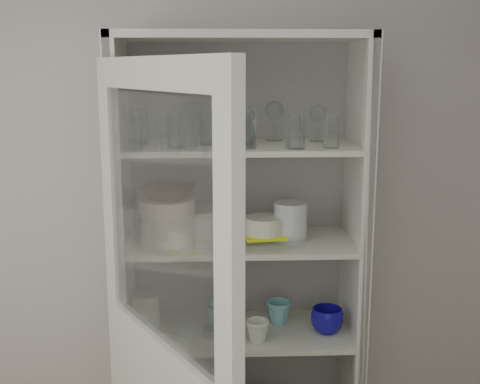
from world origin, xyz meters
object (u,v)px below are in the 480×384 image
(plate_stack_front, at_px, (167,229))
(yellow_trivet, at_px, (264,235))
(pantry_cabinet, at_px, (239,305))
(mug_teal, at_px, (279,312))
(goblet_1, at_px, (192,119))
(mug_blue, at_px, (327,320))
(plate_stack_back, at_px, (199,220))
(measuring_cups, at_px, (214,332))
(cream_bowl, at_px, (167,207))
(glass_platter, at_px, (264,239))
(goblet_0, at_px, (140,124))
(goblet_2, at_px, (274,119))
(white_ramekin, at_px, (264,225))
(white_canister, at_px, (146,310))
(mug_white, at_px, (257,331))
(teal_jar, at_px, (217,313))
(grey_bowl_stack, at_px, (291,221))
(terracotta_bowl, at_px, (166,192))
(goblet_3, at_px, (318,121))

(plate_stack_front, distance_m, yellow_trivet, 0.40)
(pantry_cabinet, height_order, mug_teal, pantry_cabinet)
(goblet_1, distance_m, mug_blue, 1.02)
(plate_stack_back, xyz_separation_m, yellow_trivet, (0.27, -0.13, -0.03))
(mug_blue, height_order, mug_teal, mug_blue)
(goblet_1, height_order, mug_blue, goblet_1)
(yellow_trivet, relative_size, measuring_cups, 1.81)
(cream_bowl, relative_size, glass_platter, 0.64)
(goblet_0, xyz_separation_m, goblet_2, (0.56, 0.05, 0.01))
(mug_blue, bearing_deg, measuring_cups, -174.09)
(cream_bowl, height_order, white_ramekin, cream_bowl)
(goblet_1, bearing_deg, measuring_cups, -61.88)
(white_canister, bearing_deg, goblet_0, 90.00)
(mug_white, distance_m, teal_jar, 0.24)
(pantry_cabinet, height_order, white_canister, pantry_cabinet)
(grey_bowl_stack, bearing_deg, mug_white, -142.08)
(white_ramekin, distance_m, measuring_cups, 0.50)
(goblet_1, xyz_separation_m, terracotta_bowl, (-0.11, -0.11, -0.28))
(goblet_2, height_order, teal_jar, goblet_2)
(yellow_trivet, bearing_deg, goblet_3, 25.95)
(plate_stack_front, relative_size, mug_blue, 1.58)
(plate_stack_back, distance_m, cream_bowl, 0.21)
(mug_blue, xyz_separation_m, white_canister, (-0.78, 0.10, 0.02))
(goblet_0, distance_m, terracotta_bowl, 0.31)
(plate_stack_front, distance_m, cream_bowl, 0.09)
(plate_stack_back, height_order, measuring_cups, plate_stack_back)
(mug_blue, xyz_separation_m, teal_jar, (-0.47, 0.10, -0.00))
(measuring_cups, bearing_deg, white_ramekin, 11.77)
(plate_stack_front, bearing_deg, goblet_1, 47.52)
(pantry_cabinet, xyz_separation_m, teal_jar, (-0.10, -0.02, -0.03))
(goblet_3, bearing_deg, grey_bowl_stack, -139.41)
(glass_platter, bearing_deg, plate_stack_front, -179.67)
(plate_stack_back, relative_size, white_canister, 1.63)
(goblet_0, xyz_separation_m, mug_white, (0.48, -0.20, -0.83))
(cream_bowl, bearing_deg, goblet_2, 18.57)
(goblet_3, height_order, white_ramekin, goblet_3)
(plate_stack_back, relative_size, terracotta_bowl, 1.07)
(plate_stack_front, height_order, white_ramekin, plate_stack_front)
(mug_teal, bearing_deg, mug_blue, -44.61)
(goblet_1, relative_size, yellow_trivet, 1.11)
(mug_blue, relative_size, white_canister, 0.95)
(mug_blue, bearing_deg, teal_jar, 171.09)
(white_canister, bearing_deg, terracotta_bowl, -35.81)
(goblet_1, xyz_separation_m, goblet_2, (0.34, 0.04, -0.00))
(pantry_cabinet, distance_m, grey_bowl_stack, 0.46)
(terracotta_bowl, height_order, mug_white, terracotta_bowl)
(goblet_2, distance_m, terracotta_bowl, 0.55)
(cream_bowl, bearing_deg, white_canister, 144.19)
(terracotta_bowl, xyz_separation_m, teal_jar, (0.20, 0.08, -0.56))
(goblet_3, height_order, terracotta_bowl, goblet_3)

